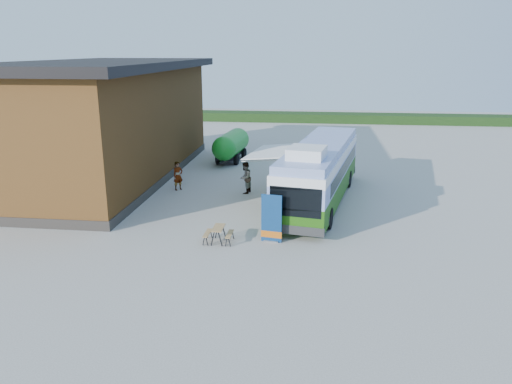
# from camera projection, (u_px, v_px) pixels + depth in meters

# --- Properties ---
(ground) EXTENTS (100.00, 100.00, 0.00)m
(ground) POSITION_uv_depth(u_px,v_px,m) (247.00, 238.00, 22.56)
(ground) COLOR #BCB7AD
(ground) RESTS_ON ground
(barn) EXTENTS (9.60, 21.20, 7.50)m
(barn) POSITION_uv_depth(u_px,v_px,m) (108.00, 123.00, 32.34)
(barn) COLOR brown
(barn) RESTS_ON ground
(hedge) EXTENTS (40.00, 3.00, 1.00)m
(hedge) POSITION_uv_depth(u_px,v_px,m) (361.00, 118.00, 57.73)
(hedge) COLOR #264419
(hedge) RESTS_ON ground
(bus) EXTENTS (4.73, 12.68, 3.81)m
(bus) POSITION_uv_depth(u_px,v_px,m) (320.00, 170.00, 27.26)
(bus) COLOR #2D7713
(bus) RESTS_ON ground
(awning) EXTENTS (3.38, 4.71, 0.53)m
(awning) POSITION_uv_depth(u_px,v_px,m) (279.00, 152.00, 27.38)
(awning) COLOR white
(awning) RESTS_ON ground
(banner) EXTENTS (0.94, 0.29, 2.17)m
(banner) POSITION_uv_depth(u_px,v_px,m) (271.00, 223.00, 21.83)
(banner) COLOR navy
(banner) RESTS_ON ground
(picnic_table) EXTENTS (1.22, 1.09, 0.70)m
(picnic_table) POSITION_uv_depth(u_px,v_px,m) (218.00, 231.00, 21.90)
(picnic_table) COLOR tan
(picnic_table) RESTS_ON ground
(person_a) EXTENTS (0.74, 0.75, 1.74)m
(person_a) POSITION_uv_depth(u_px,v_px,m) (178.00, 176.00, 29.98)
(person_a) COLOR #999999
(person_a) RESTS_ON ground
(person_b) EXTENTS (0.89, 1.04, 1.88)m
(person_b) POSITION_uv_depth(u_px,v_px,m) (245.00, 178.00, 29.27)
(person_b) COLOR #999999
(person_b) RESTS_ON ground
(slurry_tanker) EXTENTS (2.15, 6.01, 2.22)m
(slurry_tanker) POSITION_uv_depth(u_px,v_px,m) (231.00, 144.00, 37.65)
(slurry_tanker) COLOR #1A9426
(slurry_tanker) RESTS_ON ground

